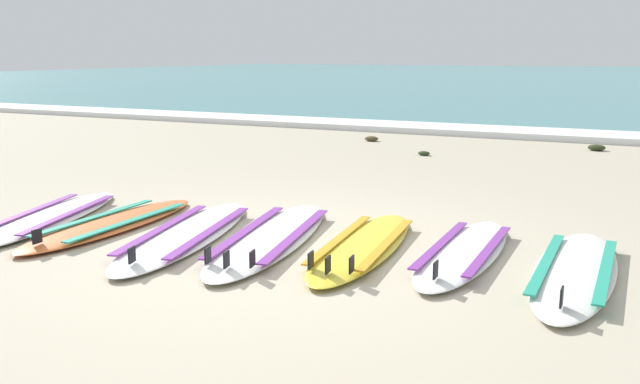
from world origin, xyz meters
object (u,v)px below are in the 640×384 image
(surfboard_2, at_px, (187,234))
(surfboard_5, at_px, (464,252))
(surfboard_1, at_px, (112,223))
(surfboard_3, at_px, (271,237))
(surfboard_6, at_px, (575,271))
(surfboard_4, at_px, (363,245))
(surfboard_0, at_px, (50,217))

(surfboard_2, relative_size, surfboard_5, 1.20)
(surfboard_1, height_order, surfboard_3, same)
(surfboard_1, bearing_deg, surfboard_6, 5.31)
(surfboard_6, bearing_deg, surfboard_1, -174.69)
(surfboard_2, xyz_separation_m, surfboard_4, (1.42, 0.30, 0.00))
(surfboard_1, height_order, surfboard_6, same)
(surfboard_1, relative_size, surfboard_3, 0.86)
(surfboard_6, bearing_deg, surfboard_2, -173.28)
(surfboard_4, height_order, surfboard_5, same)
(surfboard_2, bearing_deg, surfboard_5, 12.29)
(surfboard_3, bearing_deg, surfboard_2, -162.13)
(surfboard_2, bearing_deg, surfboard_3, 17.87)
(surfboard_2, xyz_separation_m, surfboard_5, (2.16, 0.47, 0.00))
(surfboard_2, height_order, surfboard_3, same)
(surfboard_2, xyz_separation_m, surfboard_3, (0.67, 0.21, 0.00))
(surfboard_0, xyz_separation_m, surfboard_4, (2.87, 0.35, 0.00))
(surfboard_3, bearing_deg, surfboard_4, 6.56)
(surfboard_1, distance_m, surfboard_2, 0.78)
(surfboard_5, relative_size, surfboard_6, 0.94)
(surfboard_3, bearing_deg, surfboard_5, 9.71)
(surfboard_3, bearing_deg, surfboard_6, 3.32)
(surfboard_0, relative_size, surfboard_2, 0.94)
(surfboard_1, bearing_deg, surfboard_5, 9.07)
(surfboard_4, bearing_deg, surfboard_3, -173.44)
(surfboard_5, bearing_deg, surfboard_0, -171.75)
(surfboard_0, height_order, surfboard_6, same)
(surfboard_3, xyz_separation_m, surfboard_6, (2.27, 0.13, -0.00))
(surfboard_4, relative_size, surfboard_5, 1.07)
(surfboard_2, height_order, surfboard_6, same)
(surfboard_2, distance_m, surfboard_3, 0.70)
(surfboard_0, distance_m, surfboard_2, 1.46)
(surfboard_4, relative_size, surfboard_6, 1.01)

